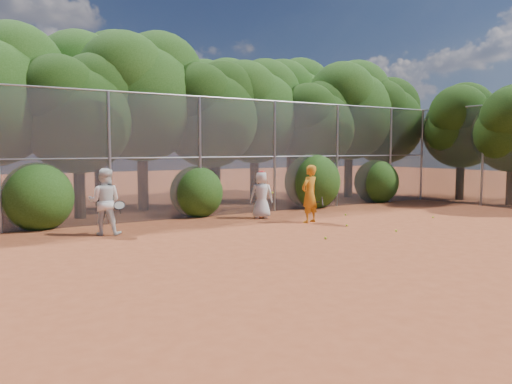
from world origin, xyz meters
TOP-DOWN VIEW (x-y plane):
  - ground at (0.00, 0.00)m, footprint 80.00×80.00m
  - fence_back at (-0.12, 6.00)m, footprint 20.05×0.09m
  - fence_side at (10.00, 3.00)m, footprint 0.09×6.09m
  - tree_2 at (-4.45, 7.83)m, footprint 3.99×3.47m
  - tree_3 at (-1.94, 8.84)m, footprint 4.89×4.26m
  - tree_4 at (0.55, 8.24)m, footprint 4.19×3.64m
  - tree_5 at (3.06, 9.04)m, footprint 4.51×3.92m
  - tree_6 at (5.55, 8.03)m, footprint 3.86×3.36m
  - tree_7 at (8.06, 8.64)m, footprint 4.77×4.14m
  - tree_8 at (10.05, 8.34)m, footprint 4.25×3.70m
  - tree_10 at (-2.93, 11.05)m, footprint 5.15×4.48m
  - tree_11 at (2.06, 10.64)m, footprint 4.64×4.03m
  - tree_12 at (6.56, 11.24)m, footprint 5.02×4.37m
  - tree_13 at (11.45, 5.03)m, footprint 3.86×3.36m
  - bush_0 at (-6.00, 6.30)m, footprint 2.00×2.00m
  - bush_1 at (-1.00, 6.30)m, footprint 1.80×1.80m
  - bush_2 at (4.00, 6.30)m, footprint 2.20×2.20m
  - bush_3 at (7.50, 6.30)m, footprint 1.90×1.90m
  - player_yellow at (1.30, 3.05)m, footprint 0.85×0.62m
  - player_teen at (0.57, 4.67)m, footprint 0.90×0.79m
  - player_white at (-4.67, 4.22)m, footprint 1.08×1.00m
  - ball_0 at (1.75, 1.84)m, footprint 0.07×0.07m
  - ball_1 at (3.34, 3.64)m, footprint 0.07×0.07m
  - ball_2 at (2.25, 0.40)m, footprint 0.07×0.07m
  - ball_3 at (5.36, 1.65)m, footprint 0.07×0.07m
  - ball_4 at (-0.14, 0.57)m, footprint 0.07×0.07m

SIDE VIEW (x-z plane):
  - ground at x=0.00m, z-range 0.00..0.00m
  - ball_0 at x=1.75m, z-range 0.00..0.07m
  - ball_1 at x=3.34m, z-range 0.00..0.07m
  - ball_2 at x=2.25m, z-range 0.00..0.07m
  - ball_3 at x=5.36m, z-range 0.00..0.07m
  - ball_4 at x=-0.14m, z-range 0.00..0.07m
  - player_teen at x=0.57m, z-range 0.00..1.57m
  - player_white at x=-4.67m, z-range 0.00..1.77m
  - player_yellow at x=1.30m, z-range 0.00..1.78m
  - bush_1 at x=-1.00m, z-range 0.00..1.80m
  - bush_3 at x=7.50m, z-range 0.00..1.90m
  - bush_0 at x=-6.00m, z-range 0.00..2.00m
  - bush_2 at x=4.00m, z-range 0.00..2.20m
  - fence_side at x=10.00m, z-range 0.04..4.06m
  - fence_back at x=-0.12m, z-range 0.04..4.06m
  - tree_6 at x=5.55m, z-range 0.82..6.11m
  - tree_13 at x=11.45m, z-range 0.82..6.11m
  - tree_2 at x=-4.45m, z-range 0.85..6.32m
  - tree_4 at x=0.55m, z-range 0.89..6.62m
  - tree_8 at x=10.05m, z-range 0.91..6.73m
  - tree_5 at x=3.06m, z-range 0.96..7.13m
  - tree_11 at x=2.06m, z-range 0.99..7.34m
  - tree_7 at x=8.06m, z-range 1.02..7.54m
  - tree_3 at x=-1.94m, z-range 1.04..7.75m
  - tree_12 at x=6.56m, z-range 1.07..7.95m
  - tree_10 at x=-2.93m, z-range 1.10..8.16m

